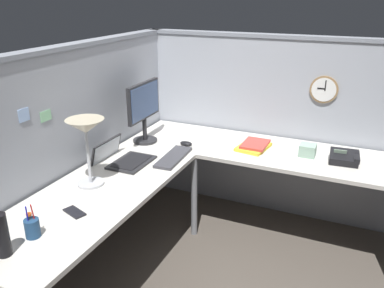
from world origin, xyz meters
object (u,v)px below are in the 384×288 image
(office_phone, at_px, (345,158))
(tissue_box, at_px, (308,150))
(monitor, at_px, (144,108))
(pen_cup, at_px, (32,228))
(keyboard, at_px, (174,157))
(book_stack, at_px, (254,146))
(desk_lamp_dome, at_px, (86,132))
(computer_mouse, at_px, (186,143))
(wall_clock, at_px, (324,89))
(laptop, at_px, (121,158))
(thermos_flask, at_px, (1,235))
(cell_phone, at_px, (75,212))

(office_phone, distance_m, tissue_box, 0.27)
(monitor, relative_size, tissue_box, 4.17)
(pen_cup, height_order, office_phone, pen_cup)
(keyboard, distance_m, book_stack, 0.67)
(keyboard, distance_m, desk_lamp_dome, 0.76)
(computer_mouse, distance_m, desk_lamp_dome, 0.99)
(office_phone, bearing_deg, monitor, 97.74)
(computer_mouse, xyz_separation_m, pen_cup, (-1.50, 0.17, 0.04))
(monitor, xyz_separation_m, wall_clock, (0.59, -1.32, 0.15))
(laptop, height_order, computer_mouse, laptop)
(desk_lamp_dome, bearing_deg, thermos_flask, -173.57)
(keyboard, bearing_deg, cell_phone, 166.71)
(office_phone, relative_size, tissue_box, 1.83)
(desk_lamp_dome, bearing_deg, laptop, 4.98)
(computer_mouse, bearing_deg, office_phone, -82.73)
(keyboard, bearing_deg, computer_mouse, 2.53)
(computer_mouse, distance_m, thermos_flask, 1.68)
(pen_cup, bearing_deg, office_phone, -39.99)
(wall_clock, bearing_deg, cell_phone, 147.76)
(keyboard, relative_size, tissue_box, 3.58)
(tissue_box, bearing_deg, computer_mouse, 100.84)
(monitor, relative_size, office_phone, 2.28)
(monitor, height_order, office_phone, monitor)
(computer_mouse, xyz_separation_m, thermos_flask, (-1.67, 0.18, 0.09))
(office_phone, bearing_deg, desk_lamp_dome, 125.20)
(laptop, height_order, tissue_box, laptop)
(monitor, relative_size, cell_phone, 3.47)
(book_stack, height_order, wall_clock, wall_clock)
(wall_clock, bearing_deg, thermos_flask, 152.26)
(computer_mouse, bearing_deg, laptop, 148.07)
(monitor, bearing_deg, computer_mouse, -80.64)
(tissue_box, bearing_deg, desk_lamp_dome, 131.50)
(cell_phone, xyz_separation_m, office_phone, (1.38, -1.34, 0.03))
(keyboard, distance_m, wall_clock, 1.32)
(cell_phone, bearing_deg, wall_clock, -12.98)
(laptop, distance_m, computer_mouse, 0.58)
(laptop, xyz_separation_m, tissue_box, (0.67, -1.25, 0.02))
(office_phone, bearing_deg, cell_phone, 135.70)
(laptop, bearing_deg, thermos_flask, -174.06)
(pen_cup, relative_size, tissue_box, 1.50)
(computer_mouse, bearing_deg, cell_phone, 173.75)
(keyboard, bearing_deg, laptop, 117.92)
(monitor, xyz_separation_m, thermos_flask, (-1.61, -0.16, -0.18))
(desk_lamp_dome, relative_size, cell_phone, 3.09)
(cell_phone, bearing_deg, laptop, 32.53)
(desk_lamp_dome, bearing_deg, computer_mouse, -16.96)
(thermos_flask, xyz_separation_m, office_phone, (1.82, -1.39, -0.07))
(keyboard, distance_m, tissue_box, 1.02)
(office_phone, bearing_deg, tissue_box, 84.69)
(keyboard, height_order, wall_clock, wall_clock)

